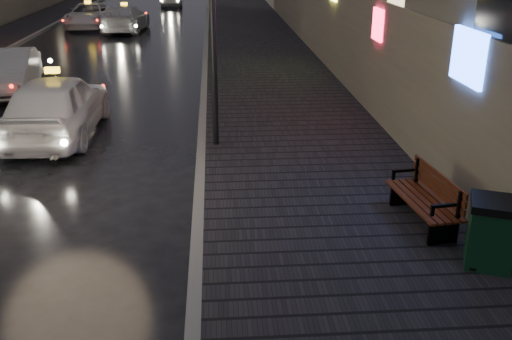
{
  "coord_description": "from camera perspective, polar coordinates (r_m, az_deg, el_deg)",
  "views": [
    {
      "loc": [
        1.85,
        -6.76,
        4.6
      ],
      "look_at": [
        2.54,
        2.53,
        0.85
      ],
      "focal_mm": 40.0,
      "sensor_mm": 36.0,
      "label": 1
    }
  ],
  "objects": [
    {
      "name": "bench",
      "position": [
        9.97,
        16.76,
        -2.71
      ],
      "size": [
        0.81,
        1.83,
        0.9
      ],
      "rotation": [
        0.0,
        0.0,
        0.11
      ],
      "color": "black",
      "rests_on": "sidewalk"
    },
    {
      "name": "curb",
      "position": [
        28.13,
        -5.01,
        12.58
      ],
      "size": [
        0.2,
        58.0,
        0.15
      ],
      "primitive_type": "cube",
      "color": "slate",
      "rests_on": "ground"
    },
    {
      "name": "taxi_mid",
      "position": [
        32.78,
        -12.94,
        14.55
      ],
      "size": [
        2.34,
        4.96,
        1.4
      ],
      "primitive_type": "imported",
      "rotation": [
        0.0,
        0.0,
        3.06
      ],
      "color": "silver",
      "rests_on": "ground"
    },
    {
      "name": "taxi_near",
      "position": [
        15.11,
        -19.3,
        6.14
      ],
      "size": [
        1.98,
        4.76,
        1.61
      ],
      "primitive_type": "imported",
      "rotation": [
        0.0,
        0.0,
        3.12
      ],
      "color": "white",
      "rests_on": "ground"
    },
    {
      "name": "taxi_far",
      "position": [
        34.9,
        -16.35,
        14.62
      ],
      "size": [
        2.31,
        4.88,
        1.35
      ],
      "primitive_type": "imported",
      "rotation": [
        0.0,
        0.0,
        0.01
      ],
      "color": "silver",
      "rests_on": "ground"
    },
    {
      "name": "trash_bin",
      "position": [
        8.98,
        22.47,
        -5.78
      ],
      "size": [
        0.89,
        0.89,
        1.03
      ],
      "rotation": [
        0.0,
        0.0,
        -0.4
      ],
      "color": "black",
      "rests_on": "sidewalk"
    },
    {
      "name": "sidewalk",
      "position": [
        28.2,
        -0.0,
        12.68
      ],
      "size": [
        4.6,
        58.0,
        0.15
      ],
      "primitive_type": "cube",
      "color": "black",
      "rests_on": "ground"
    },
    {
      "name": "ground",
      "position": [
        8.38,
        -16.66,
        -12.41
      ],
      "size": [
        120.0,
        120.0,
        0.0
      ],
      "primitive_type": "plane",
      "color": "black",
      "rests_on": "ground"
    },
    {
      "name": "curb_far",
      "position": [
        29.61,
        -22.86,
        11.46
      ],
      "size": [
        0.2,
        58.0,
        0.15
      ],
      "primitive_type": "cube",
      "color": "slate",
      "rests_on": "ground"
    },
    {
      "name": "car_left_mid",
      "position": [
        20.28,
        -23.4,
        8.98
      ],
      "size": [
        1.97,
        4.25,
        1.35
      ],
      "primitive_type": "imported",
      "rotation": [
        0.0,
        0.0,
        0.14
      ],
      "color": "#A3A2AA",
      "rests_on": "ground"
    }
  ]
}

